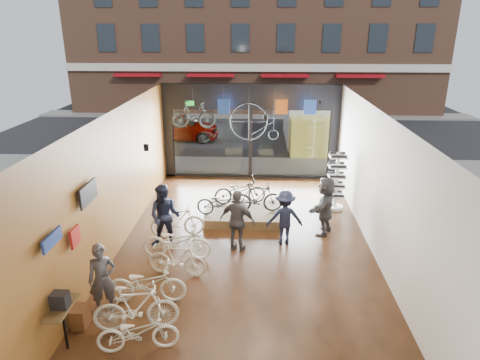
# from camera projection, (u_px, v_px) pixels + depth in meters

# --- Properties ---
(ground_plane) EXTENTS (7.00, 12.00, 0.04)m
(ground_plane) POSITION_uv_depth(u_px,v_px,m) (245.00, 246.00, 12.12)
(ground_plane) COLOR black
(ground_plane) RESTS_ON ground
(ceiling) EXTENTS (7.00, 12.00, 0.04)m
(ceiling) POSITION_uv_depth(u_px,v_px,m) (246.00, 112.00, 10.83)
(ceiling) COLOR black
(ceiling) RESTS_ON ground
(wall_left) EXTENTS (0.04, 12.00, 3.80)m
(wall_left) POSITION_uv_depth(u_px,v_px,m) (117.00, 181.00, 11.63)
(wall_left) COLOR #925B1D
(wall_left) RESTS_ON ground
(wall_right) EXTENTS (0.04, 12.00, 3.80)m
(wall_right) POSITION_uv_depth(u_px,v_px,m) (378.00, 185.00, 11.32)
(wall_right) COLOR beige
(wall_right) RESTS_ON ground
(wall_back) EXTENTS (7.00, 0.04, 3.80)m
(wall_back) POSITION_uv_depth(u_px,v_px,m) (231.00, 334.00, 5.81)
(wall_back) COLOR beige
(wall_back) RESTS_ON ground
(storefront) EXTENTS (7.00, 0.26, 3.80)m
(storefront) POSITION_uv_depth(u_px,v_px,m) (251.00, 132.00, 17.12)
(storefront) COLOR black
(storefront) RESTS_ON ground
(exit_sign) EXTENTS (0.35, 0.06, 0.18)m
(exit_sign) POSITION_uv_depth(u_px,v_px,m) (190.00, 103.00, 16.73)
(exit_sign) COLOR #198C26
(exit_sign) RESTS_ON storefront
(street_road) EXTENTS (30.00, 18.00, 0.02)m
(street_road) POSITION_uv_depth(u_px,v_px,m) (254.00, 129.00, 26.23)
(street_road) COLOR black
(street_road) RESTS_ON ground
(sidewalk_near) EXTENTS (30.00, 2.40, 0.12)m
(sidewalk_near) POSITION_uv_depth(u_px,v_px,m) (251.00, 166.00, 18.87)
(sidewalk_near) COLOR slate
(sidewalk_near) RESTS_ON ground
(sidewalk_far) EXTENTS (30.00, 2.00, 0.12)m
(sidewalk_far) POSITION_uv_depth(u_px,v_px,m) (255.00, 115.00, 29.97)
(sidewalk_far) COLOR slate
(sidewalk_far) RESTS_ON ground
(opposite_building) EXTENTS (26.00, 5.00, 14.00)m
(opposite_building) POSITION_uv_depth(u_px,v_px,m) (256.00, 10.00, 30.00)
(opposite_building) COLOR brown
(opposite_building) RESTS_ON ground
(street_car) EXTENTS (4.38, 1.76, 1.49)m
(street_car) POSITION_uv_depth(u_px,v_px,m) (178.00, 127.00, 23.33)
(street_car) COLOR gray
(street_car) RESTS_ON street_road
(box_truck) EXTENTS (2.26, 6.77, 2.67)m
(box_truck) POSITION_uv_depth(u_px,v_px,m) (309.00, 121.00, 21.89)
(box_truck) COLOR silver
(box_truck) RESTS_ON street_road
(floor_bike_0) EXTENTS (1.62, 0.82, 0.81)m
(floor_bike_0) POSITION_uv_depth(u_px,v_px,m) (138.00, 332.00, 8.08)
(floor_bike_0) COLOR beige
(floor_bike_0) RESTS_ON ground_plane
(floor_bike_1) EXTENTS (1.78, 0.79, 1.04)m
(floor_bike_1) POSITION_uv_depth(u_px,v_px,m) (136.00, 308.00, 8.59)
(floor_bike_1) COLOR beige
(floor_bike_1) RESTS_ON ground_plane
(floor_bike_2) EXTENTS (1.80, 0.73, 0.93)m
(floor_bike_2) POSITION_uv_depth(u_px,v_px,m) (147.00, 283.00, 9.51)
(floor_bike_2) COLOR beige
(floor_bike_2) RESTS_ON ground_plane
(floor_bike_3) EXTENTS (1.55, 0.66, 0.90)m
(floor_bike_3) POSITION_uv_depth(u_px,v_px,m) (177.00, 259.00, 10.55)
(floor_bike_3) COLOR beige
(floor_bike_3) RESTS_ON ground_plane
(floor_bike_4) EXTENTS (1.87, 0.72, 0.97)m
(floor_bike_4) POSITION_uv_depth(u_px,v_px,m) (177.00, 242.00, 11.32)
(floor_bike_4) COLOR beige
(floor_bike_4) RESTS_ON ground_plane
(floor_bike_5) EXTENTS (1.64, 0.69, 0.96)m
(floor_bike_5) POSITION_uv_depth(u_px,v_px,m) (177.00, 221.00, 12.55)
(floor_bike_5) COLOR beige
(floor_bike_5) RESTS_ON ground_plane
(display_platform) EXTENTS (2.40, 1.80, 0.30)m
(display_platform) POSITION_uv_depth(u_px,v_px,m) (243.00, 214.00, 13.82)
(display_platform) COLOR #4D3A1B
(display_platform) RESTS_ON ground_plane
(display_bike_left) EXTENTS (1.66, 0.79, 0.84)m
(display_bike_left) POSITION_uv_depth(u_px,v_px,m) (222.00, 203.00, 13.18)
(display_bike_left) COLOR black
(display_bike_left) RESTS_ON display_platform
(display_bike_mid) EXTENTS (1.65, 0.60, 0.97)m
(display_bike_mid) POSITION_uv_depth(u_px,v_px,m) (257.00, 198.00, 13.46)
(display_bike_mid) COLOR black
(display_bike_mid) RESTS_ON display_platform
(display_bike_right) EXTENTS (1.78, 0.88, 0.89)m
(display_bike_right) POSITION_uv_depth(u_px,v_px,m) (240.00, 191.00, 14.13)
(display_bike_right) COLOR black
(display_bike_right) RESTS_ON display_platform
(customer_0) EXTENTS (0.69, 0.57, 1.62)m
(customer_0) POSITION_uv_depth(u_px,v_px,m) (102.00, 279.00, 9.05)
(customer_0) COLOR #3F3F44
(customer_0) RESTS_ON ground_plane
(customer_1) EXTENTS (0.94, 0.75, 1.84)m
(customer_1) POSITION_uv_depth(u_px,v_px,m) (165.00, 216.00, 11.80)
(customer_1) COLOR #161C33
(customer_1) RESTS_ON ground_plane
(customer_2) EXTENTS (1.12, 0.75, 1.76)m
(customer_2) POSITION_uv_depth(u_px,v_px,m) (238.00, 221.00, 11.60)
(customer_2) COLOR #3F3F44
(customer_2) RESTS_ON ground_plane
(customer_3) EXTENTS (1.08, 0.69, 1.60)m
(customer_3) POSITION_uv_depth(u_px,v_px,m) (285.00, 217.00, 12.02)
(customer_3) COLOR #161C33
(customer_3) RESTS_ON ground_plane
(customer_5) EXTENTS (1.17, 1.71, 1.77)m
(customer_5) POSITION_uv_depth(u_px,v_px,m) (325.00, 206.00, 12.59)
(customer_5) COLOR #3F3F44
(customer_5) RESTS_ON ground_plane
(sunglasses_rack) EXTENTS (0.63, 0.54, 1.97)m
(sunglasses_rack) POSITION_uv_depth(u_px,v_px,m) (336.00, 181.00, 14.30)
(sunglasses_rack) COLOR white
(sunglasses_rack) RESTS_ON ground_plane
(wall_merch) EXTENTS (0.40, 2.40, 2.60)m
(wall_merch) POSITION_uv_depth(u_px,v_px,m) (71.00, 268.00, 8.53)
(wall_merch) COLOR navy
(wall_merch) RESTS_ON wall_left
(penny_farthing) EXTENTS (1.76, 0.06, 1.41)m
(penny_farthing) POSITION_uv_depth(u_px,v_px,m) (257.00, 123.00, 15.85)
(penny_farthing) COLOR black
(penny_farthing) RESTS_ON ceiling
(hung_bike) EXTENTS (1.60, 0.53, 0.95)m
(hung_bike) POSITION_uv_depth(u_px,v_px,m) (193.00, 115.00, 15.17)
(hung_bike) COLOR black
(hung_bike) RESTS_ON ceiling
(jersey_left) EXTENTS (0.45, 0.03, 0.55)m
(jersey_left) POSITION_uv_depth(u_px,v_px,m) (224.00, 106.00, 16.03)
(jersey_left) COLOR #1E3F99
(jersey_left) RESTS_ON ceiling
(jersey_mid) EXTENTS (0.45, 0.03, 0.55)m
(jersey_mid) POSITION_uv_depth(u_px,v_px,m) (281.00, 107.00, 15.93)
(jersey_mid) COLOR #CC5919
(jersey_mid) RESTS_ON ceiling
(jersey_right) EXTENTS (0.45, 0.03, 0.55)m
(jersey_right) POSITION_uv_depth(u_px,v_px,m) (310.00, 107.00, 15.89)
(jersey_right) COLOR #1E3F99
(jersey_right) RESTS_ON ceiling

